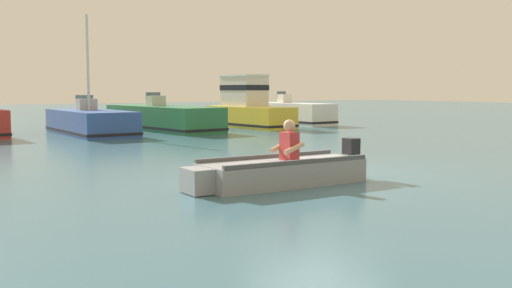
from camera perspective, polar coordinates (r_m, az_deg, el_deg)
ground_plane at (r=12.17m, az=5.73°, el=-2.82°), size 120.00×120.00×0.00m
rowboat_with_person at (r=10.54m, az=2.32°, el=-2.71°), size 3.71×1.14×1.19m
moored_boat_blue at (r=23.05m, az=-16.03°, el=2.03°), size 2.12×5.43×4.57m
moored_boat_green at (r=24.85m, az=-9.24°, el=2.49°), size 2.71×6.96×1.61m
moored_boat_yellow at (r=26.40m, az=-0.82°, el=3.57°), size 2.08×4.95×2.40m
moored_boat_white at (r=29.15m, az=3.31°, el=3.00°), size 1.84×5.50×1.63m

